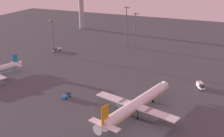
% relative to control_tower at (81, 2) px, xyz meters
% --- Properties ---
extents(ground_plane, '(416.00, 416.00, 0.00)m').
position_rel_control_tower_xyz_m(ground_plane, '(86.35, -124.25, -23.71)').
color(ground_plane, '#424449').
extents(control_tower, '(8.00, 8.00, 41.20)m').
position_rel_control_tower_xyz_m(control_tower, '(0.00, 0.00, 0.00)').
color(control_tower, '#A8A8B2').
rests_on(control_tower, ground).
extents(airplane_near_gate, '(36.56, 46.59, 12.12)m').
position_rel_control_tower_xyz_m(airplane_near_gate, '(97.04, -131.12, -19.13)').
color(airplane_near_gate, white).
rests_on(airplane_near_gate, ground).
extents(catering_truck, '(4.91, 6.06, 3.05)m').
position_rel_control_tower_xyz_m(catering_truck, '(117.65, -94.52, -22.13)').
color(catering_truck, white).
rests_on(catering_truck, ground).
extents(baggage_tractor, '(2.77, 4.45, 2.25)m').
position_rel_control_tower_xyz_m(baggage_tractor, '(63.62, -128.98, -22.53)').
color(baggage_tractor, '#3372BF').
rests_on(baggage_tractor, ground).
extents(fuel_truck, '(3.87, 6.64, 2.35)m').
position_rel_control_tower_xyz_m(fuel_truck, '(19.12, -70.28, -22.35)').
color(fuel_truck, gray).
rests_on(fuel_truck, ground).
extents(apron_light_east, '(4.80, 0.90, 25.17)m').
position_rel_control_tower_xyz_m(apron_light_east, '(65.74, -41.50, -9.29)').
color(apron_light_east, slate).
rests_on(apron_light_east, ground).
extents(apron_light_west, '(4.80, 0.90, 23.25)m').
position_rel_control_tower_xyz_m(apron_light_west, '(21.79, -76.91, -10.28)').
color(apron_light_west, slate).
rests_on(apron_light_west, ground).
extents(apron_light_central, '(4.80, 0.90, 28.58)m').
position_rel_control_tower_xyz_m(apron_light_central, '(58.11, -39.12, -7.54)').
color(apron_light_central, slate).
rests_on(apron_light_central, ground).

